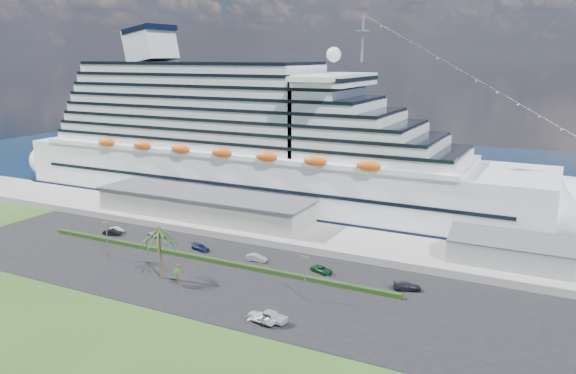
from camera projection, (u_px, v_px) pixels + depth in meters
The scene contains 22 objects.
ground at pixel (190, 295), 104.95m from camera, with size 420.00×420.00×0.00m, color #2E4918.
asphalt_lot at pixel (222, 275), 114.50m from camera, with size 140.00×38.00×0.12m, color black.
wharf at pixel (286, 232), 139.52m from camera, with size 240.00×20.00×1.80m, color gray.
water at pixel (391, 171), 217.97m from camera, with size 420.00×160.00×0.02m, color #0B1733.
cruise_ship at pixel (258, 149), 166.21m from camera, with size 191.00×38.00×54.00m.
terminal_building at pixel (203, 204), 149.53m from camera, with size 61.00×15.00×6.30m.
port_shed at pixel (510, 251), 115.93m from camera, with size 24.00×12.31×7.37m.
hedge at pixel (204, 259), 122.23m from camera, with size 88.00×1.10×0.90m, color black.
lamp_post_left at pixel (107, 235), 122.95m from camera, with size 1.60×0.35×8.27m.
lamp_post_right at pixel (305, 272), 101.92m from camera, with size 1.60×0.35×8.27m.
palm_tall at pixel (159, 235), 110.70m from camera, with size 8.82×8.82×11.13m.
palm_short at pixel (178, 268), 108.26m from camera, with size 3.53×3.53×4.56m.
parked_car_0 at pixel (117, 229), 142.07m from camera, with size 1.64×4.07×1.39m, color white.
parked_car_1 at pixel (112, 232), 139.50m from camera, with size 1.58×4.52×1.49m, color black.
parked_car_2 at pixel (157, 235), 137.79m from camera, with size 2.19×4.75×1.32m, color gray.
parked_car_3 at pixel (201, 247), 128.53m from camera, with size 1.97×4.85×1.41m, color #101B3A.
parked_car_4 at pixel (259, 257), 122.45m from camera, with size 1.45×3.60×1.23m, color maroon.
parked_car_5 at pixel (256, 258), 121.83m from camera, with size 1.64×4.70×1.55m, color #9C9DA3.
parked_car_6 at pixel (322, 270), 115.31m from camera, with size 2.26×4.91×1.37m, color #0E391E.
parked_car_7 at pixel (407, 286), 106.80m from camera, with size 2.16×5.31×1.54m, color black.
pickup_truck at pixel (273, 317), 93.77m from camera, with size 5.13×2.50×1.73m.
boat_trailer at pixel (262, 317), 93.20m from camera, with size 6.32×4.56×1.76m.
Camera 1 is at (60.32, -78.84, 43.69)m, focal length 35.00 mm.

